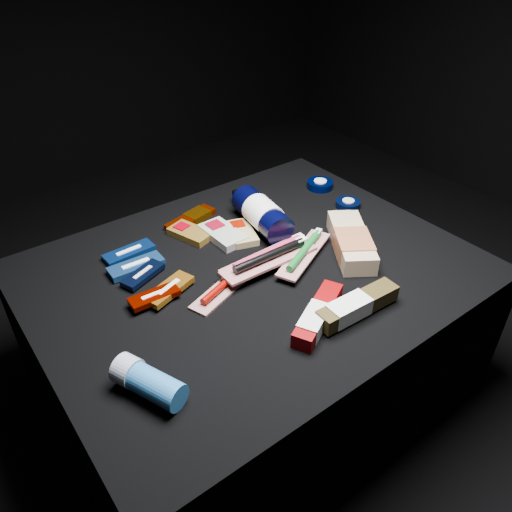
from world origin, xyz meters
TOP-DOWN VIEW (x-y plane):
  - ground at (0.00, 0.00)m, footprint 3.00×3.00m
  - cloth_table at (0.00, 0.00)m, footprint 0.98×0.78m
  - luna_bar_0 at (-0.21, 0.22)m, footprint 0.12×0.05m
  - luna_bar_1 at (-0.22, 0.16)m, footprint 0.13×0.05m
  - luna_bar_2 at (-0.22, 0.12)m, footprint 0.11×0.07m
  - luna_bar_3 at (-0.20, 0.03)m, footprint 0.13×0.08m
  - luna_bar_4 at (-0.24, 0.03)m, footprint 0.11×0.05m
  - clif_bar_0 at (-0.05, 0.21)m, footprint 0.09×0.12m
  - clif_bar_1 at (0.01, 0.15)m, footprint 0.07×0.13m
  - clif_bar_2 at (0.06, 0.13)m, footprint 0.09×0.13m
  - power_bar at (-0.00, 0.26)m, footprint 0.15×0.08m
  - lotion_bottle at (0.12, 0.13)m, footprint 0.11×0.25m
  - cream_tin_upper at (0.39, 0.20)m, footprint 0.08×0.08m
  - cream_tin_lower at (0.38, 0.07)m, footprint 0.07×0.07m
  - bodywash_bottle at (0.23, -0.09)m, footprint 0.19×0.23m
  - deodorant_stick at (-0.36, -0.18)m, footprint 0.10×0.14m
  - toothbrush_pack_0 at (-0.09, -0.02)m, footprint 0.21×0.11m
  - toothbrush_pack_1 at (0.05, -0.00)m, footprint 0.25×0.06m
  - toothbrush_pack_2 at (0.11, -0.05)m, footprint 0.21×0.14m
  - toothbrush_pack_3 at (0.03, -0.03)m, footprint 0.24×0.06m
  - toothpaste_carton_red at (-0.01, -0.23)m, footprint 0.19×0.12m
  - toothpaste_carton_green at (0.06, -0.26)m, footprint 0.20×0.05m

SIDE VIEW (x-z plane):
  - ground at x=0.00m, z-range 0.00..0.00m
  - cloth_table at x=0.00m, z-range 0.00..0.40m
  - luna_bar_0 at x=-0.21m, z-range 0.40..0.42m
  - toothbrush_pack_0 at x=-0.09m, z-range 0.40..0.42m
  - power_bar at x=0.00m, z-range 0.40..0.42m
  - clif_bar_0 at x=-0.05m, z-range 0.40..0.42m
  - clif_bar_2 at x=0.06m, z-range 0.40..0.42m
  - cream_tin_lower at x=0.38m, z-range 0.40..0.42m
  - luna_bar_1 at x=-0.22m, z-range 0.40..0.42m
  - clif_bar_1 at x=0.01m, z-range 0.40..0.42m
  - cream_tin_upper at x=0.39m, z-range 0.40..0.42m
  - luna_bar_2 at x=-0.22m, z-range 0.40..0.42m
  - luna_bar_3 at x=-0.20m, z-range 0.41..0.42m
  - luna_bar_4 at x=-0.24m, z-range 0.41..0.42m
  - toothbrush_pack_1 at x=0.05m, z-range 0.40..0.43m
  - toothpaste_carton_red at x=-0.01m, z-range 0.40..0.44m
  - toothbrush_pack_2 at x=0.11m, z-range 0.41..0.43m
  - bodywash_bottle at x=0.23m, z-range 0.40..0.45m
  - toothpaste_carton_green at x=0.06m, z-range 0.41..0.44m
  - deodorant_stick at x=-0.36m, z-range 0.40..0.45m
  - toothbrush_pack_3 at x=0.03m, z-range 0.42..0.44m
  - lotion_bottle at x=0.12m, z-range 0.40..0.48m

